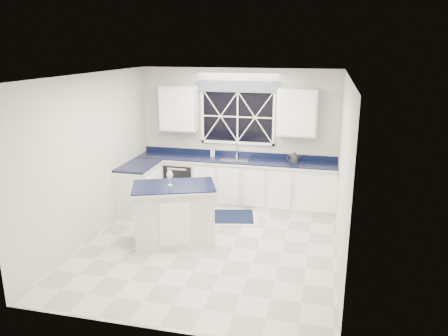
% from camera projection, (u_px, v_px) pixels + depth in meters
% --- Properties ---
extents(ground, '(4.50, 4.50, 0.00)m').
position_uv_depth(ground, '(209.00, 245.00, 7.08)').
color(ground, beige).
rests_on(ground, ground).
extents(back_wall, '(4.00, 0.10, 2.70)m').
position_uv_depth(back_wall, '(238.00, 136.00, 8.82)').
color(back_wall, beige).
rests_on(back_wall, ground).
extents(base_cabinets, '(3.99, 1.60, 0.90)m').
position_uv_depth(base_cabinets, '(217.00, 184.00, 8.70)').
color(base_cabinets, white).
rests_on(base_cabinets, ground).
extents(countertop, '(3.98, 0.64, 0.04)m').
position_uv_depth(countertop, '(235.00, 160.00, 8.65)').
color(countertop, black).
rests_on(countertop, base_cabinets).
extents(dishwasher, '(0.60, 0.58, 0.82)m').
position_uv_depth(dishwasher, '(183.00, 181.00, 9.04)').
color(dishwasher, black).
rests_on(dishwasher, ground).
extents(window, '(1.65, 0.09, 1.26)m').
position_uv_depth(window, '(238.00, 113.00, 8.64)').
color(window, black).
rests_on(window, ground).
extents(upper_cabinets, '(3.10, 0.34, 0.90)m').
position_uv_depth(upper_cabinets, '(236.00, 110.00, 8.51)').
color(upper_cabinets, white).
rests_on(upper_cabinets, ground).
extents(faucet, '(0.05, 0.20, 0.30)m').
position_uv_depth(faucet, '(237.00, 149.00, 8.79)').
color(faucet, silver).
rests_on(faucet, countertop).
extents(island, '(1.49, 1.19, 0.97)m').
position_uv_depth(island, '(174.00, 213.00, 7.09)').
color(island, white).
rests_on(island, ground).
extents(rug, '(1.55, 1.13, 0.02)m').
position_uv_depth(rug, '(220.00, 217.00, 8.21)').
color(rug, beige).
rests_on(rug, ground).
extents(kettle, '(0.29, 0.19, 0.20)m').
position_uv_depth(kettle, '(294.00, 157.00, 8.42)').
color(kettle, '#313134').
rests_on(kettle, countertop).
extents(wine_glass, '(0.10, 0.10, 0.23)m').
position_uv_depth(wine_glass, '(170.00, 176.00, 6.91)').
color(wine_glass, silver).
rests_on(wine_glass, island).
extents(soap_bottle, '(0.11, 0.11, 0.19)m').
position_uv_depth(soap_bottle, '(213.00, 152.00, 8.84)').
color(soap_bottle, silver).
rests_on(soap_bottle, countertop).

